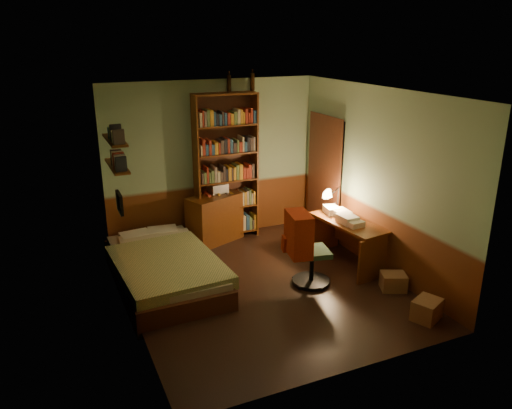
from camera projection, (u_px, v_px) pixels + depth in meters
name	position (u px, v px, depth m)	size (l,w,h in m)	color
floor	(263.00, 287.00, 6.80)	(3.50, 4.00, 0.02)	black
ceiling	(264.00, 91.00, 5.95)	(3.50, 4.00, 0.02)	silver
wall_back	(212.00, 161.00, 8.12)	(3.50, 0.02, 2.60)	gray
wall_left	(124.00, 214.00, 5.71)	(0.02, 4.00, 2.60)	gray
wall_right	(377.00, 180.00, 7.05)	(0.02, 4.00, 2.60)	gray
wall_front	(354.00, 256.00, 4.64)	(3.50, 0.02, 2.60)	gray
doorway	(325.00, 178.00, 8.26)	(0.06, 0.90, 2.00)	black
door_trim	(324.00, 178.00, 8.24)	(0.02, 0.98, 2.08)	#3E1D10
bed	(163.00, 258.00, 6.85)	(1.23, 2.30, 0.68)	olive
dresser	(215.00, 218.00, 8.17)	(0.89, 0.44, 0.79)	#54280E
mini_stereo	(218.00, 188.00, 8.17)	(0.29, 0.22, 0.16)	#B2B2B7
bookshelf	(226.00, 168.00, 8.08)	(1.03, 0.32, 2.40)	#54280E
bottle_left	(229.00, 83.00, 7.79)	(0.07, 0.07, 0.25)	black
bottle_right	(252.00, 82.00, 7.94)	(0.07, 0.07, 0.27)	black
desk	(348.00, 243.00, 7.37)	(0.52, 1.25, 0.67)	#54280E
paper_stack	(332.00, 210.00, 7.58)	(0.20, 0.27, 0.11)	silver
desk_lamp	(338.00, 193.00, 7.62)	(0.17, 0.17, 0.58)	black
office_chair	(312.00, 252.00, 6.73)	(0.47, 0.41, 0.94)	#2E4F35
red_jacket	(307.00, 194.00, 6.66)	(0.27, 0.49, 0.58)	#B32C10
wall_shelf_lower	(117.00, 166.00, 6.61)	(0.20, 0.90, 0.03)	#54280E
wall_shelf_upper	(115.00, 140.00, 6.49)	(0.20, 0.90, 0.03)	#54280E
framed_picture	(120.00, 203.00, 6.26)	(0.04, 0.32, 0.26)	black
cardboard_box_a	(427.00, 310.00, 5.97)	(0.34, 0.27, 0.26)	brown
cardboard_box_b	(393.00, 282.00, 6.68)	(0.32, 0.26, 0.23)	brown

